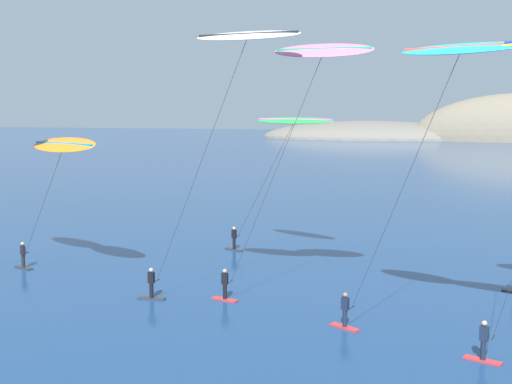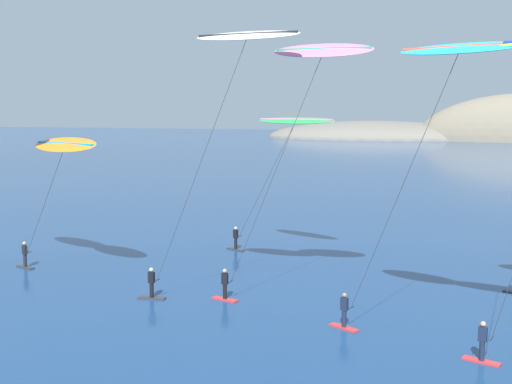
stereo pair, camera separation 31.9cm
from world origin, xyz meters
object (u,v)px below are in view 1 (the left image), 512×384
Objects in this scene: kitesurfer_pink at (315,70)px; kitesurfer_green at (289,131)px; kitesurfer_white at (239,59)px; kitesurfer_orange at (61,153)px; kitesurfer_cyan at (450,74)px.

kitesurfer_pink reaches higher than kitesurfer_green.
kitesurfer_green is at bearing 109.31° from kitesurfer_pink.
kitesurfer_green is at bearing 89.68° from kitesurfer_white.
kitesurfer_orange is 12.94m from kitesurfer_white.
kitesurfer_white is 10.29m from kitesurfer_cyan.
kitesurfer_green reaches higher than kitesurfer_orange.
kitesurfer_white is at bearing -90.32° from kitesurfer_green.
kitesurfer_pink is at bearing -70.69° from kitesurfer_green.
kitesurfer_pink reaches higher than kitesurfer_cyan.
kitesurfer_cyan is (9.77, -3.06, -1.02)m from kitesurfer_white.
kitesurfer_orange is 14.55m from kitesurfer_green.
kitesurfer_white is 3.82m from kitesurfer_pink.
kitesurfer_white is at bearing -13.07° from kitesurfer_orange.
kitesurfer_pink is 1.05× the size of kitesurfer_cyan.
kitesurfer_green is at bearing 124.15° from kitesurfer_cyan.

